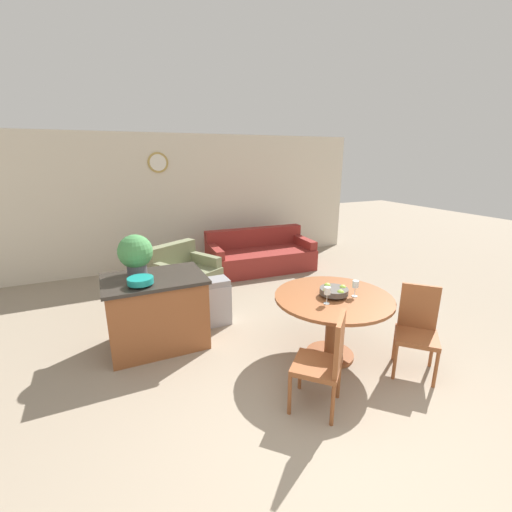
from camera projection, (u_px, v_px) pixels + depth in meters
ground_plane at (350, 444)px, 2.80m from camera, size 24.00×24.00×0.00m
wall_back at (184, 202)px, 7.12m from camera, size 8.00×0.09×2.70m
dining_table at (333, 310)px, 3.87m from camera, size 1.32×1.32×0.76m
dining_chair_near_left at (325, 359)px, 3.07m from camera, size 0.59×0.59×0.95m
dining_chair_near_right at (417, 326)px, 3.66m from camera, size 0.59×0.59×0.95m
fruit_bowl at (334, 291)px, 3.81m from camera, size 0.32×0.32×0.12m
wine_glass_left at (327, 292)px, 3.59m from camera, size 0.07×0.07×0.19m
wine_glass_right at (356, 285)px, 3.78m from camera, size 0.07×0.07×0.19m
kitchen_island at (157, 311)px, 4.18m from camera, size 1.18×0.83×0.89m
teal_bowl at (140, 281)px, 3.78m from camera, size 0.28×0.28×0.09m
potted_plant at (135, 253)px, 4.07m from camera, size 0.41×0.41×0.49m
trash_bin at (217, 301)px, 4.76m from camera, size 0.34×0.30×0.65m
couch at (260, 256)px, 7.06m from camera, size 2.16×1.09×0.81m
armchair at (184, 276)px, 5.92m from camera, size 1.25×1.22×0.80m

